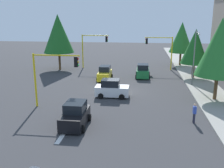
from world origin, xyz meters
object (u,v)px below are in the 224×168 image
at_px(traffic_signal_far_left, 161,46).
at_px(pedestrian_crossing, 194,113).
at_px(traffic_signal_near_right, 53,70).
at_px(tree_roadside_far, 182,37).
at_px(street_lamp_curbside, 195,52).
at_px(car_yellow, 105,74).
at_px(tree_opposite_side, 58,34).
at_px(car_green, 143,71).
at_px(car_black, 75,115).
at_px(traffic_signal_far_right, 93,45).
at_px(car_white, 112,89).
at_px(tree_roadside_near, 220,47).
at_px(tree_roadside_mid, 195,46).

relative_size(traffic_signal_far_left, pedestrian_crossing, 3.22).
xyz_separation_m(traffic_signal_near_right, tree_roadside_far, (-24.00, 15.13, 1.33)).
height_order(street_lamp_curbside, car_yellow, street_lamp_curbside).
xyz_separation_m(tree_opposite_side, car_green, (4.03, 13.85, -5.06)).
relative_size(tree_roadside_far, car_black, 2.06).
bearing_deg(traffic_signal_far_right, pedestrian_crossing, 29.97).
xyz_separation_m(street_lamp_curbside, car_green, (-4.36, -6.35, -3.45)).
bearing_deg(car_yellow, traffic_signal_far_left, 135.66).
distance_m(tree_roadside_far, car_white, 22.75).
relative_size(traffic_signal_far_right, pedestrian_crossing, 3.37).
height_order(traffic_signal_near_right, traffic_signal_far_right, traffic_signal_far_right).
bearing_deg(traffic_signal_far_left, tree_roadside_near, 16.81).
bearing_deg(street_lamp_curbside, car_white, -59.95).
distance_m(tree_roadside_near, car_white, 11.98).
xyz_separation_m(tree_roadside_near, car_black, (8.14, -12.99, -4.73)).
height_order(traffic_signal_far_right, tree_roadside_mid, tree_roadside_mid).
distance_m(street_lamp_curbside, car_black, 18.37).
xyz_separation_m(tree_roadside_mid, car_black, (18.14, -12.49, -3.71)).
bearing_deg(street_lamp_curbside, tree_roadside_near, 13.05).
bearing_deg(street_lamp_curbside, traffic_signal_far_right, -124.88).
bearing_deg(car_white, tree_roadside_far, 153.44).
height_order(traffic_signal_near_right, tree_roadside_near, tree_roadside_near).
relative_size(tree_roadside_far, pedestrian_crossing, 4.56).
distance_m(car_yellow, car_green, 5.75).
xyz_separation_m(traffic_signal_far_left, car_yellow, (8.29, -8.10, -2.99)).
relative_size(car_green, pedestrian_crossing, 2.28).
distance_m(traffic_signal_near_right, tree_roadside_far, 28.40).
distance_m(traffic_signal_near_right, tree_opposite_side, 18.91).
height_order(traffic_signal_far_left, street_lamp_curbside, street_lamp_curbside).
relative_size(tree_roadside_near, car_yellow, 2.24).
bearing_deg(car_yellow, traffic_signal_far_right, -158.46).
height_order(tree_roadside_far, car_green, tree_roadside_far).
height_order(traffic_signal_far_right, tree_opposite_side, tree_opposite_side).
distance_m(traffic_signal_far_right, tree_opposite_side, 5.97).
bearing_deg(car_yellow, tree_opposite_side, -126.28).
height_order(traffic_signal_near_right, car_white, traffic_signal_near_right).
bearing_deg(car_green, street_lamp_curbside, 55.52).
bearing_deg(car_green, traffic_signal_far_right, -125.17).
xyz_separation_m(tree_roadside_near, car_white, (0.00, -11.00, -4.74)).
xyz_separation_m(car_yellow, car_green, (-2.26, 5.29, 0.00)).
xyz_separation_m(traffic_signal_near_right, tree_opposite_side, (-18.00, -5.37, 2.20)).
height_order(tree_roadside_mid, car_white, tree_roadside_mid).
bearing_deg(traffic_signal_near_right, traffic_signal_far_right, -179.80).
xyz_separation_m(traffic_signal_far_right, tree_roadside_near, (16.00, 16.20, 1.58)).
bearing_deg(tree_roadside_far, traffic_signal_far_left, -43.79).
xyz_separation_m(car_white, pedestrian_crossing, (6.39, 7.71, 0.01)).
bearing_deg(car_green, tree_roadside_far, 146.47).
bearing_deg(tree_roadside_mid, street_lamp_curbside, -10.33).
xyz_separation_m(traffic_signal_near_right, car_white, (-4.00, 5.13, -2.86)).
distance_m(traffic_signal_far_right, tree_roadside_far, 15.76).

